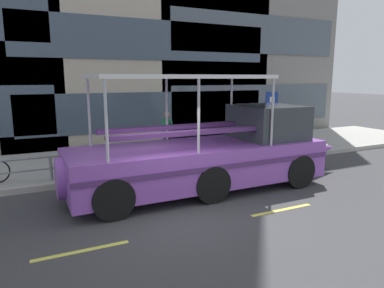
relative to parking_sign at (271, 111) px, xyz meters
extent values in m
plane|color=#3D3D3F|center=(-5.99, -3.93, -1.87)|extent=(120.00, 120.00, 0.00)
cube|color=#A8A59E|center=(-5.99, 1.67, -1.78)|extent=(32.00, 4.80, 0.18)
cube|color=#B2ADA3|center=(-5.99, -0.82, -1.78)|extent=(32.00, 0.18, 0.18)
cube|color=#DBD64C|center=(-8.39, -5.07, -1.87)|extent=(1.80, 0.12, 0.01)
cube|color=#DBD64C|center=(-3.59, -5.07, -1.87)|extent=(1.80, 0.12, 0.01)
cube|color=#3D4C5B|center=(-3.46, 4.44, -0.22)|extent=(12.19, 0.06, 1.82)
cube|color=#3D4C5B|center=(-3.46, 4.44, 3.08)|extent=(12.19, 0.06, 1.82)
cube|color=#4C5660|center=(2.59, 4.44, -0.04)|extent=(10.31, 0.06, 2.02)
cube|color=#4C5660|center=(2.59, 4.44, 3.64)|extent=(10.31, 0.06, 2.02)
cylinder|color=gray|center=(-4.73, -0.48, -0.95)|extent=(11.45, 0.07, 0.07)
cylinder|color=gray|center=(-4.73, -0.48, -1.32)|extent=(11.45, 0.06, 0.06)
cylinder|color=gray|center=(-8.55, -0.48, -1.32)|extent=(0.09, 0.09, 0.74)
cylinder|color=gray|center=(-6.64, -0.48, -1.32)|extent=(0.09, 0.09, 0.74)
cylinder|color=gray|center=(-4.73, -0.48, -1.32)|extent=(0.09, 0.09, 0.74)
cylinder|color=gray|center=(-2.82, -0.48, -1.32)|extent=(0.09, 0.09, 0.74)
cylinder|color=gray|center=(-0.92, -0.48, -1.32)|extent=(0.09, 0.09, 0.74)
cylinder|color=gray|center=(0.99, -0.48, -1.32)|extent=(0.09, 0.09, 0.74)
cylinder|color=#4C4F54|center=(0.00, 0.03, -0.46)|extent=(0.08, 0.08, 2.46)
cube|color=navy|center=(0.00, -0.02, 0.42)|extent=(0.60, 0.04, 0.76)
cube|color=white|center=(0.00, -0.04, 0.42)|extent=(0.24, 0.01, 0.36)
cube|color=purple|center=(-4.71, -2.74, -1.05)|extent=(7.39, 2.40, 1.09)
cone|color=purple|center=(-0.19, -2.74, -1.05)|extent=(1.66, 1.03, 1.03)
cylinder|color=purple|center=(-8.41, -2.74, -1.05)|extent=(0.37, 1.03, 1.03)
cube|color=#4D2A62|center=(-4.71, -3.96, -0.92)|extent=(7.39, 0.04, 0.12)
sphere|color=white|center=(0.23, -2.74, -1.00)|extent=(0.22, 0.22, 0.22)
cube|color=#33383D|center=(-2.31, -2.74, 0.00)|extent=(1.85, 2.02, 1.03)
cube|color=silver|center=(-5.27, -2.74, 1.38)|extent=(4.80, 2.21, 0.10)
cylinder|color=#B2B2B7|center=(-2.99, -1.69, 0.41)|extent=(0.07, 0.07, 1.84)
cylinder|color=#B2B2B7|center=(-2.99, -3.80, 0.41)|extent=(0.07, 0.07, 1.84)
cylinder|color=#B2B2B7|center=(-5.27, -1.69, 0.41)|extent=(0.07, 0.07, 1.84)
cylinder|color=#B2B2B7|center=(-5.27, -3.80, 0.41)|extent=(0.07, 0.07, 1.84)
cylinder|color=#B2B2B7|center=(-7.55, -1.69, 0.41)|extent=(0.07, 0.07, 1.84)
cylinder|color=#B2B2B7|center=(-7.55, -3.80, 0.41)|extent=(0.07, 0.07, 1.84)
cube|color=#4D2A62|center=(-5.27, -2.17, -0.06)|extent=(4.42, 0.28, 0.12)
cube|color=#4D2A62|center=(-5.27, -3.32, -0.06)|extent=(4.42, 0.28, 0.12)
cylinder|color=black|center=(-1.94, -1.64, -1.37)|extent=(1.00, 0.28, 1.00)
cylinder|color=black|center=(-1.94, -3.85, -1.37)|extent=(1.00, 0.28, 1.00)
cylinder|color=black|center=(-4.90, -1.64, -1.37)|extent=(1.00, 0.28, 1.00)
cylinder|color=black|center=(-4.90, -3.85, -1.37)|extent=(1.00, 0.28, 1.00)
cylinder|color=black|center=(-7.48, -1.64, -1.37)|extent=(1.00, 0.28, 1.00)
cylinder|color=black|center=(-7.48, -3.85, -1.37)|extent=(1.00, 0.28, 1.00)
cylinder|color=#47423D|center=(-0.93, 0.56, -1.28)|extent=(0.10, 0.10, 0.82)
cylinder|color=#47423D|center=(-0.78, 0.49, -1.28)|extent=(0.10, 0.10, 0.82)
cube|color=#236B47|center=(-0.86, 0.53, -0.58)|extent=(0.36, 0.30, 0.58)
cylinder|color=#236B47|center=(-1.04, 0.62, -0.61)|extent=(0.07, 0.07, 0.52)
cylinder|color=#236B47|center=(-0.68, 0.43, -0.61)|extent=(0.07, 0.07, 0.52)
sphere|color=tan|center=(-0.86, 0.53, -0.16)|extent=(0.23, 0.23, 0.23)
cylinder|color=black|center=(-4.30, 0.92, -1.25)|extent=(0.11, 0.11, 0.88)
cylinder|color=black|center=(-4.21, 0.77, -1.25)|extent=(0.11, 0.11, 0.88)
cube|color=#236B47|center=(-4.26, 0.84, -0.50)|extent=(0.34, 0.38, 0.63)
cylinder|color=#236B47|center=(-4.37, 1.03, -0.53)|extent=(0.08, 0.08, 0.56)
cylinder|color=#236B47|center=(-4.14, 0.65, -0.53)|extent=(0.08, 0.08, 0.56)
sphere|color=#936B4C|center=(-4.26, 0.84, -0.04)|extent=(0.24, 0.24, 0.24)
camera|label=1|loc=(-9.21, -11.52, 1.36)|focal=32.90mm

